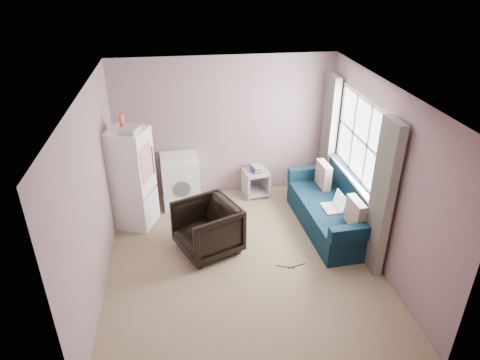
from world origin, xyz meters
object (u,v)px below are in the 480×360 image
object	(u,v)px
sofa	(337,210)
fridge	(132,178)
washing_machine	(181,180)
side_table	(256,181)
armchair	(207,226)

from	to	relation	value
sofa	fridge	bearing A→B (deg)	166.16
washing_machine	side_table	world-z (taller)	washing_machine
armchair	sofa	size ratio (longest dim) A/B	0.41
fridge	side_table	xyz separation A→B (m)	(2.09, 0.66, -0.55)
armchair	sofa	distance (m)	2.11
armchair	washing_machine	xyz separation A→B (m)	(-0.36, 1.44, 0.04)
washing_machine	sofa	bearing A→B (deg)	-27.83
fridge	side_table	size ratio (longest dim) A/B	3.15
side_table	sofa	xyz separation A→B (m)	(1.09, -1.24, 0.05)
side_table	sofa	distance (m)	1.65
side_table	sofa	world-z (taller)	sofa
armchair	side_table	distance (m)	1.85
armchair	washing_machine	distance (m)	1.48
fridge	sofa	bearing A→B (deg)	10.02
sofa	armchair	bearing A→B (deg)	-174.88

